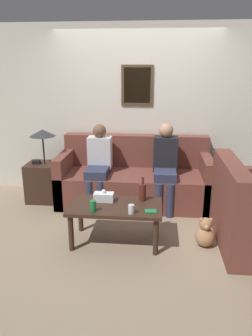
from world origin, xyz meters
The scene contains 13 objects.
ground_plane centered at (0.00, 0.00, 0.00)m, with size 16.00×16.00×0.00m, color gray.
wall_back centered at (0.00, 1.02, 1.30)m, with size 9.00×0.08×2.60m.
couch_main centered at (0.00, 0.54, 0.33)m, with size 2.21×0.91×0.97m.
coffee_table centered at (-0.13, -0.69, 0.40)m, with size 1.06×0.58×0.47m.
side_table_with_lamp centered at (-1.39, 0.45, 0.38)m, with size 0.46×0.43×1.10m.
wine_bottle centered at (0.17, -0.53, 0.58)m, with size 0.08×0.08×0.29m.
drinking_glass centered at (0.07, -0.90, 0.52)m, with size 0.07×0.07×0.10m.
book_stack centered at (0.28, -0.84, 0.47)m, with size 0.14×0.10×0.02m.
soda_can centered at (-0.35, -0.88, 0.53)m, with size 0.07×0.07×0.12m.
tissue_box centered at (-0.28, -0.59, 0.52)m, with size 0.23×0.12×0.14m.
person_left centered at (-0.51, 0.38, 0.65)m, with size 0.34×0.62×1.18m.
person_right centered at (0.45, 0.36, 0.67)m, with size 0.34×0.60×1.22m.
teddy_bear centered at (0.90, -0.69, 0.15)m, with size 0.22×0.22×0.35m.
Camera 1 is at (0.32, -4.09, 1.98)m, focal length 35.00 mm.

